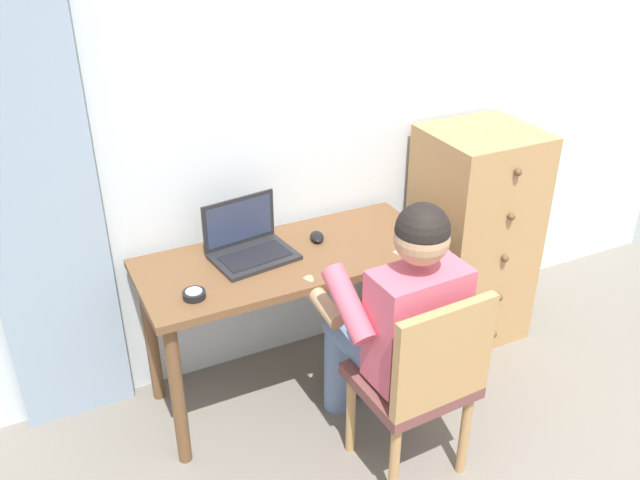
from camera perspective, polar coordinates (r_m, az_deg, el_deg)
The scene contains 9 objects.
wall_back at distance 3.20m, azimuth 2.13°, elevation 11.41°, with size 4.80×0.05×2.50m, color silver.
curtain_panel at distance 2.83m, azimuth -22.74°, elevation 4.18°, with size 0.46×0.03×2.26m, color #8EA3B7.
desk at distance 3.00m, azimuth -2.56°, elevation -3.14°, with size 1.30×0.55×0.73m.
dresser at distance 3.54m, azimuth 12.63°, elevation 0.33°, with size 0.51×0.51×1.12m.
chair at distance 2.68m, azimuth 8.51°, elevation -11.36°, with size 0.44×0.42×0.88m.
person_seated at distance 2.68m, azimuth 6.48°, elevation -6.22°, with size 0.54×0.60×1.19m.
laptop at distance 2.93m, azimuth -5.96°, elevation -0.36°, with size 0.37×0.29×0.24m.
computer_mouse at distance 3.05m, azimuth -0.25°, elevation 0.27°, with size 0.06×0.10×0.03m, color black.
desk_clock at distance 2.69m, azimuth -10.47°, elevation -4.50°, with size 0.09×0.09×0.03m.
Camera 1 is at (-1.45, -0.49, 2.20)m, focal length 38.31 mm.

